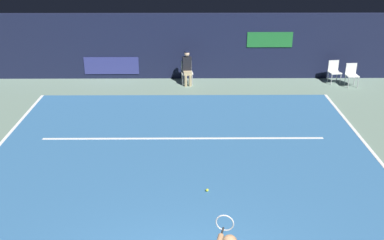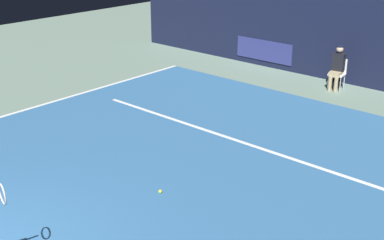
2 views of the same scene
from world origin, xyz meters
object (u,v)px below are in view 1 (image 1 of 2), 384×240
courtside_chair_far (352,74)px  line_judge_on_chair (187,67)px  tennis_ball (207,190)px  courtside_chair_near (334,70)px

courtside_chair_far → line_judge_on_chair: bearing=177.8°
courtside_chair_far → tennis_ball: size_ratio=12.94×
line_judge_on_chair → tennis_ball: 7.90m
courtside_chair_far → courtside_chair_near: bearing=143.7°
line_judge_on_chair → tennis_ball: line_judge_on_chair is taller
courtside_chair_far → tennis_ball: bearing=-127.6°
tennis_ball → courtside_chair_far: bearing=52.4°
line_judge_on_chair → courtside_chair_far: 6.36m
tennis_ball → line_judge_on_chair: bearing=93.6°
line_judge_on_chair → tennis_ball: size_ratio=19.41×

